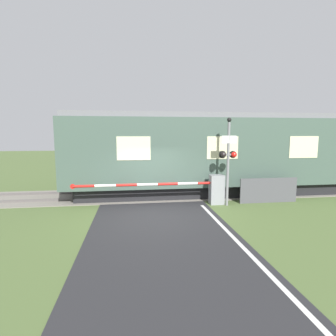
{
  "coord_description": "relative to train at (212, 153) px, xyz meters",
  "views": [
    {
      "loc": [
        -0.86,
        -9.48,
        3.03
      ],
      "look_at": [
        0.68,
        1.82,
        1.53
      ],
      "focal_mm": 28.0,
      "sensor_mm": 36.0,
      "label": 1
    }
  ],
  "objects": [
    {
      "name": "ground_plane",
      "position": [
        -3.12,
        -3.29,
        -2.04
      ],
      "size": [
        80.0,
        80.0,
        0.0
      ],
      "primitive_type": "plane",
      "color": "#4C6033"
    },
    {
      "name": "track_bed",
      "position": [
        -3.12,
        0.0,
        -2.02
      ],
      "size": [
        36.0,
        3.2,
        0.13
      ],
      "color": "slate",
      "rests_on": "ground_plane"
    },
    {
      "name": "train",
      "position": [
        0.0,
        0.0,
        0.0
      ],
      "size": [
        14.27,
        3.09,
        3.99
      ],
      "color": "black",
      "rests_on": "ground_plane"
    },
    {
      "name": "crossing_barrier",
      "position": [
        -0.94,
        -2.06,
        -1.35
      ],
      "size": [
        6.38,
        0.44,
        1.27
      ],
      "color": "gray",
      "rests_on": "ground_plane"
    },
    {
      "name": "signal_post",
      "position": [
        -0.03,
        -2.36,
        0.06
      ],
      "size": [
        0.76,
        0.26,
        3.68
      ],
      "color": "gray",
      "rests_on": "ground_plane"
    },
    {
      "name": "roadside_fence",
      "position": [
        1.94,
        -2.16,
        -1.49
      ],
      "size": [
        2.63,
        0.06,
        1.1
      ],
      "color": "#4C4C51",
      "rests_on": "ground_plane"
    }
  ]
}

